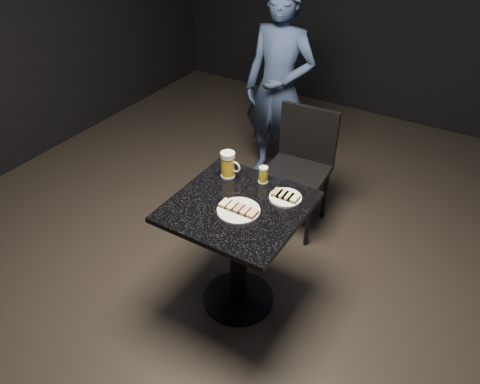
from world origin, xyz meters
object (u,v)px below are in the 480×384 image
(plate_large, at_px, (239,211))
(chair, at_px, (300,162))
(beer_mug, at_px, (228,165))
(plate_small, at_px, (285,198))
(table, at_px, (238,238))
(beer_tumbler, at_px, (263,175))
(patron, at_px, (279,89))

(plate_large, height_order, chair, chair)
(beer_mug, distance_m, chair, 0.81)
(plate_small, bearing_deg, plate_large, -124.28)
(plate_small, relative_size, chair, 0.20)
(table, relative_size, beer_mug, 4.75)
(plate_large, relative_size, beer_tumbler, 2.33)
(patron, bearing_deg, beer_tumbler, -65.55)
(table, bearing_deg, chair, 93.29)
(patron, xyz_separation_m, beer_tumbler, (0.49, -1.12, 0.00))
(plate_large, xyz_separation_m, plate_small, (0.16, 0.23, 0.00))
(beer_mug, height_order, beer_tumbler, beer_mug)
(table, height_order, beer_tumbler, beer_tumbler)
(patron, bearing_deg, beer_mug, -75.37)
(table, xyz_separation_m, chair, (-0.05, 0.93, -0.01))
(beer_tumbler, bearing_deg, chair, 95.35)
(beer_tumbler, distance_m, chair, 0.73)
(plate_small, xyz_separation_m, patron, (-0.67, 1.20, 0.04))
(plate_small, distance_m, chair, 0.83)
(plate_large, xyz_separation_m, chair, (-0.09, 0.98, -0.26))
(plate_small, bearing_deg, table, -137.41)
(table, xyz_separation_m, beer_tumbler, (0.01, 0.26, 0.29))
(plate_large, height_order, beer_tumbler, beer_tumbler)
(plate_small, height_order, beer_tumbler, beer_tumbler)
(patron, relative_size, beer_tumbler, 16.20)
(plate_large, distance_m, chair, 1.02)
(plate_large, distance_m, plate_small, 0.28)
(beer_mug, distance_m, beer_tumbler, 0.21)
(plate_small, bearing_deg, chair, 108.24)
(patron, distance_m, chair, 0.68)
(plate_small, xyz_separation_m, table, (-0.19, -0.18, -0.25))
(plate_large, height_order, plate_small, same)
(patron, xyz_separation_m, chair, (0.42, -0.45, -0.29))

